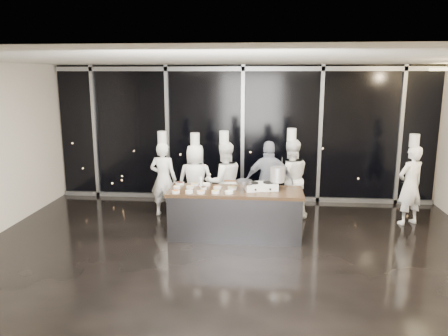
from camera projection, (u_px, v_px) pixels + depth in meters
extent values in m
plane|color=black|center=(231.00, 256.00, 7.30)|extent=(9.00, 9.00, 0.00)
cube|color=beige|center=(243.00, 133.00, 10.37)|extent=(9.00, 0.02, 3.20)
cube|color=beige|center=(199.00, 246.00, 3.56)|extent=(9.00, 0.02, 3.20)
cube|color=silver|center=(232.00, 59.00, 6.63)|extent=(9.00, 7.00, 0.02)
cube|color=black|center=(243.00, 134.00, 10.32)|extent=(8.90, 0.04, 3.18)
cube|color=gray|center=(243.00, 69.00, 9.95)|extent=(8.90, 0.08, 0.10)
cube|color=gray|center=(242.00, 197.00, 10.59)|extent=(8.90, 0.08, 0.10)
cube|color=gray|center=(95.00, 132.00, 10.60)|extent=(0.08, 0.08, 3.20)
cube|color=gray|center=(167.00, 133.00, 10.43)|extent=(0.08, 0.08, 3.20)
cube|color=gray|center=(243.00, 134.00, 10.27)|extent=(0.08, 0.08, 3.20)
cube|color=gray|center=(320.00, 135.00, 10.10)|extent=(0.08, 0.08, 3.20)
cube|color=gray|center=(400.00, 136.00, 9.94)|extent=(0.08, 0.08, 3.20)
cube|color=#36363B|center=(235.00, 215.00, 8.09)|extent=(2.40, 0.80, 0.84)
cube|color=#422C1C|center=(235.00, 192.00, 8.00)|extent=(2.46, 0.86, 0.06)
cube|color=white|center=(261.00, 186.00, 8.01)|extent=(0.65, 0.48, 0.12)
cylinder|color=black|center=(253.00, 183.00, 7.98)|extent=(0.24, 0.24, 0.02)
cylinder|color=black|center=(268.00, 182.00, 8.02)|extent=(0.24, 0.24, 0.02)
cylinder|color=black|center=(256.00, 190.00, 7.81)|extent=(0.04, 0.03, 0.04)
cylinder|color=black|center=(270.00, 189.00, 7.85)|extent=(0.04, 0.03, 0.04)
cylinder|color=slate|center=(244.00, 182.00, 7.93)|extent=(0.35, 0.35, 0.05)
cube|color=#4C2B14|center=(230.00, 182.00, 7.90)|extent=(0.22, 0.08, 0.02)
cylinder|color=silver|center=(278.00, 174.00, 8.00)|extent=(0.33, 0.33, 0.28)
cylinder|color=white|center=(176.00, 192.00, 7.79)|extent=(0.14, 0.14, 0.04)
cylinder|color=#C35220|center=(176.00, 191.00, 7.79)|extent=(0.12, 0.12, 0.01)
cylinder|color=white|center=(177.00, 187.00, 8.08)|extent=(0.13, 0.13, 0.04)
cylinder|color=#F6ECAD|center=(177.00, 187.00, 8.08)|extent=(0.11, 0.11, 0.01)
cylinder|color=white|center=(180.00, 183.00, 8.38)|extent=(0.17, 0.17, 0.04)
cylinder|color=#371610|center=(180.00, 183.00, 8.37)|extent=(0.14, 0.14, 0.01)
cylinder|color=white|center=(189.00, 192.00, 7.79)|extent=(0.14, 0.14, 0.04)
cylinder|color=beige|center=(189.00, 191.00, 7.79)|extent=(0.12, 0.12, 0.01)
cylinder|color=white|center=(190.00, 187.00, 8.11)|extent=(0.14, 0.14, 0.04)
cylinder|color=tan|center=(190.00, 186.00, 8.10)|extent=(0.12, 0.12, 0.01)
cylinder|color=white|center=(195.00, 184.00, 8.32)|extent=(0.15, 0.15, 0.04)
cylinder|color=#967D4B|center=(195.00, 183.00, 8.32)|extent=(0.12, 0.12, 0.01)
cylinder|color=white|center=(201.00, 192.00, 7.77)|extent=(0.14, 0.14, 0.04)
cylinder|color=tan|center=(201.00, 191.00, 7.76)|extent=(0.12, 0.12, 0.01)
cylinder|color=white|center=(204.00, 188.00, 8.04)|extent=(0.12, 0.12, 0.04)
cylinder|color=black|center=(203.00, 187.00, 8.03)|extent=(0.09, 0.09, 0.01)
cylinder|color=white|center=(206.00, 184.00, 8.31)|extent=(0.16, 0.16, 0.04)
cylinder|color=white|center=(206.00, 184.00, 8.30)|extent=(0.13, 0.13, 0.01)
cylinder|color=white|center=(216.00, 192.00, 7.78)|extent=(0.15, 0.15, 0.04)
cylinder|color=gold|center=(216.00, 191.00, 7.78)|extent=(0.12, 0.12, 0.01)
cylinder|color=white|center=(217.00, 188.00, 8.06)|extent=(0.15, 0.15, 0.04)
cylinder|color=tan|center=(217.00, 187.00, 8.06)|extent=(0.12, 0.12, 0.01)
cylinder|color=white|center=(229.00, 192.00, 7.75)|extent=(0.15, 0.15, 0.04)
cylinder|color=#F7FDCA|center=(229.00, 191.00, 7.75)|extent=(0.13, 0.13, 0.01)
cylinder|color=white|center=(232.00, 188.00, 8.05)|extent=(0.17, 0.17, 0.04)
cylinder|color=olive|center=(232.00, 187.00, 8.04)|extent=(0.14, 0.14, 0.01)
cylinder|color=white|center=(201.00, 182.00, 8.21)|extent=(0.06, 0.06, 0.16)
cone|color=white|center=(201.00, 177.00, 8.19)|extent=(0.05, 0.05, 0.05)
imported|color=white|center=(163.00, 179.00, 9.26)|extent=(0.63, 0.46, 1.59)
cylinder|color=white|center=(162.00, 137.00, 9.07)|extent=(0.22, 0.22, 0.26)
imported|color=white|center=(196.00, 181.00, 9.16)|extent=(0.78, 0.53, 1.57)
cylinder|color=white|center=(195.00, 139.00, 8.98)|extent=(0.20, 0.20, 0.26)
imported|color=white|center=(224.00, 182.00, 8.94)|extent=(0.97, 0.87, 1.64)
cylinder|color=white|center=(224.00, 137.00, 8.75)|extent=(0.25, 0.25, 0.26)
imported|color=#142038|center=(269.00, 182.00, 8.83)|extent=(1.00, 0.44, 1.68)
imported|color=white|center=(290.00, 179.00, 9.13)|extent=(0.92, 0.78, 1.67)
cylinder|color=white|center=(292.00, 135.00, 8.93)|extent=(0.22, 0.22, 0.26)
imported|color=white|center=(410.00, 185.00, 8.72)|extent=(0.70, 0.62, 1.61)
cylinder|color=white|center=(414.00, 141.00, 8.53)|extent=(0.26, 0.26, 0.26)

